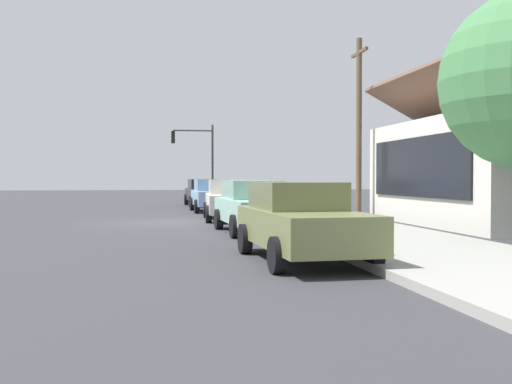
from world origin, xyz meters
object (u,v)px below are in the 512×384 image
Objects in this scene: car_skyblue at (212,195)px; car_seafoam at (254,206)px; car_olive at (301,220)px; traffic_light_main at (197,150)px; car_charcoal at (203,192)px; fire_hydrant_red at (237,200)px; utility_pole_wooden at (359,124)px; car_ivory at (229,199)px.

car_seafoam is (11.54, 0.15, 0.00)m from car_skyblue.
car_olive is (6.24, -0.09, -0.00)m from car_seafoam.
car_seafoam is 0.91× the size of traffic_light_main.
car_seafoam and car_olive have the same top height.
car_seafoam is at bearing -1.76° from car_charcoal.
fire_hydrant_red is at bearing 145.83° from car_skyblue.
car_olive is at bearing -3.51° from car_seafoam.
car_charcoal is 17.60m from car_seafoam.
car_skyblue is 8.54m from utility_pole_wooden.
utility_pole_wooden reaches higher than car_charcoal.
car_olive is 6.54× the size of fire_hydrant_red.
car_charcoal is 4.82m from traffic_light_main.
car_skyblue is 0.85× the size of traffic_light_main.
fire_hydrant_red is at bearing 172.95° from car_olive.
fire_hydrant_red is (-20.23, 1.54, -0.32)m from car_olive.
traffic_light_main is (-21.60, -0.21, 2.68)m from car_seafoam.
utility_pole_wooden is (15.71, 5.66, 0.44)m from traffic_light_main.
utility_pole_wooden is at bearing 134.59° from car_seafoam.
traffic_light_main reaches higher than car_seafoam.
car_skyblue is 0.59× the size of utility_pole_wooden.
fire_hydrant_red is (3.61, 1.56, -0.32)m from car_charcoal.
fire_hydrant_red is (-8.38, 1.50, -0.32)m from car_ivory.
car_charcoal is 0.93× the size of traffic_light_main.
car_ivory is at bearing 177.09° from car_olive.
car_ivory is (12.00, 0.07, -0.00)m from car_charcoal.
car_seafoam is at bearing 176.44° from car_olive.
car_charcoal and car_ivory have the same top height.
utility_pole_wooden reaches higher than car_seafoam.
traffic_light_main is 8.35m from fire_hydrant_red.
utility_pole_wooden reaches higher than traffic_light_main.
car_charcoal is at bearing -176.48° from car_ivory.
fire_hydrant_red is at bearing 173.08° from car_ivory.
traffic_light_main reaches higher than car_olive.
car_charcoal and car_skyblue have the same top height.
car_skyblue and car_seafoam have the same top height.
car_olive reaches higher than fire_hydrant_red.
utility_pole_wooden reaches higher than fire_hydrant_red.
traffic_light_main is (-4.00, -0.10, 2.68)m from car_charcoal.
car_seafoam is 6.24m from car_olive.
car_seafoam is 21.77m from traffic_light_main.
car_ivory and car_seafoam have the same top height.
car_skyblue is (6.06, -0.04, -0.00)m from car_charcoal.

